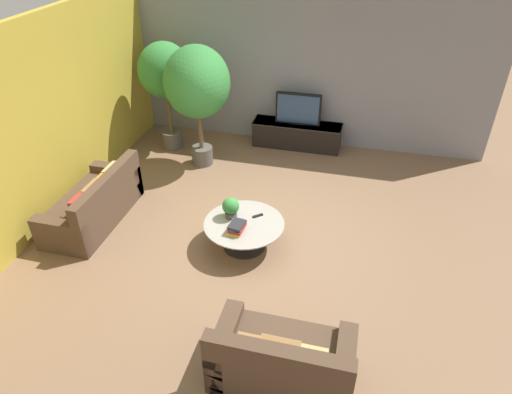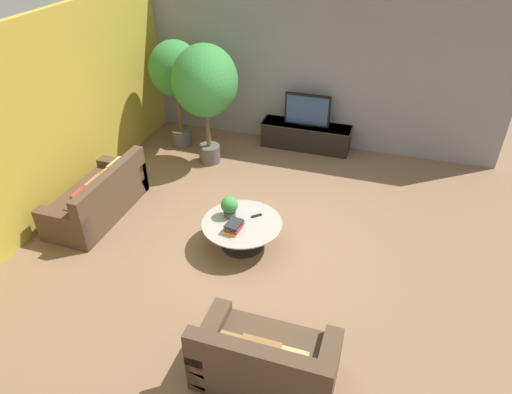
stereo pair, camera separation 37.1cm
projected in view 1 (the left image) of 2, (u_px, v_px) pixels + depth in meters
name	position (u px, v px, depth m)	size (l,w,h in m)	color
ground_plane	(258.00, 231.00, 7.04)	(24.00, 24.00, 0.00)	brown
back_wall_stone	(298.00, 69.00, 8.83)	(7.40, 0.12, 3.00)	gray
side_wall_left	(56.00, 115.00, 7.03)	(0.12, 7.40, 3.00)	gold
media_console	(297.00, 134.00, 9.25)	(1.79, 0.50, 0.51)	black
television	(298.00, 109.00, 8.94)	(0.89, 0.13, 0.63)	black
coffee_table	(244.00, 230.00, 6.60)	(1.16, 1.16, 0.41)	black
couch_by_wall	(95.00, 205.00, 7.12)	(0.84, 1.80, 0.84)	#4C3828
couch_near_entry	(282.00, 361.00, 4.76)	(1.47, 0.84, 0.84)	#4C3828
potted_palm_tall	(165.00, 74.00, 8.53)	(0.98, 0.98, 2.12)	#514C47
potted_palm_corner	(197.00, 85.00, 7.94)	(1.16, 1.16, 2.25)	#514C47
potted_plant_tabletop	(231.00, 207.00, 6.57)	(0.25, 0.25, 0.32)	#514C47
book_stack	(237.00, 227.00, 6.35)	(0.23, 0.32, 0.13)	gold
remote_black	(258.00, 216.00, 6.67)	(0.04, 0.16, 0.02)	black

